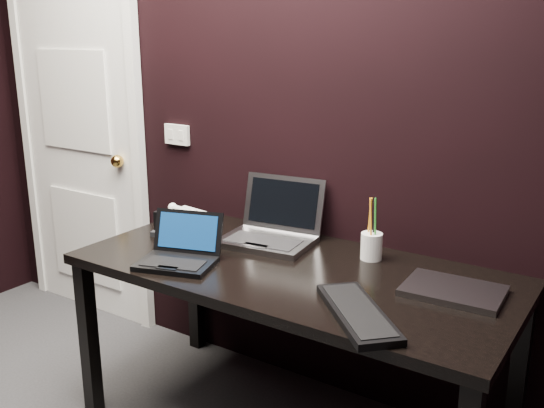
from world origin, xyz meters
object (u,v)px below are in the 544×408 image
Objects in this scene: closed_laptop at (453,291)px; mobile_phone at (160,227)px; silver_laptop at (271,231)px; pen_cup at (371,245)px; netbook at (179,254)px; desk at (292,285)px; door at (80,137)px; desk_phone at (184,217)px; ext_keyboard at (357,313)px.

mobile_phone is at bearing -175.94° from closed_laptop.
silver_laptop is 1.65× the size of pen_cup.
netbook is 1.39× the size of pen_cup.
netbook is 1.03m from closed_laptop.
desk is at bearing 0.20° from mobile_phone.
silver_laptop reaches higher than mobile_phone.
door is 1.26× the size of desk.
pen_cup reaches higher than netbook.
netbook reaches higher than closed_laptop.
closed_laptop is (0.99, 0.30, -0.03)m from netbook.
mobile_phone is (0.96, -0.38, -0.26)m from door.
netbook is at bearing -34.60° from mobile_phone.
door is 1.73m from desk.
pen_cup is (0.93, 0.06, 0.02)m from desk_phone.
door is at bearing 162.93° from ext_keyboard.
netbook is at bearing -24.93° from door.
netbook is (-0.39, -0.21, 0.12)m from desk.
netbook reaches higher than desk_phone.
netbook is at bearing -143.10° from pen_cup.
netbook is 0.51m from desk_phone.
desk_phone is at bearing -176.47° from pen_cup.
netbook is 1.74× the size of desk_phone.
pen_cup is (1.87, -0.13, -0.25)m from door.
closed_laptop is at bearing -7.68° from silver_laptop.
door reaches higher than desk_phone.
silver_laptop is 0.45m from pen_cup.
door is 19.95× the size of mobile_phone.
pen_cup is (-0.18, 0.50, 0.05)m from ext_keyboard.
pen_cup is at bearing 15.09° from mobile_phone.
silver_laptop is 0.78m from ext_keyboard.
closed_laptop is 1.35× the size of pen_cup.
ext_keyboard is at bearing -17.07° from door.
desk is 0.36m from pen_cup.
desk_phone is (-1.11, 0.44, 0.02)m from ext_keyboard.
mobile_phone reaches higher than ext_keyboard.
netbook is at bearing -110.78° from silver_laptop.
desk_phone is at bearing 158.43° from ext_keyboard.
door reaches higher than silver_laptop.
desk_phone reaches higher than desk.
desk is 0.61m from closed_laptop.
ext_keyboard is at bearing -13.00° from mobile_phone.
desk is 0.33m from silver_laptop.
netbook is at bearing 176.95° from ext_keyboard.
desk is 8.43× the size of desk_phone.
desk is at bearing -12.82° from door.
mobile_phone is at bearing 167.00° from ext_keyboard.
pen_cup reaches higher than closed_laptop.
desk is 4.85× the size of netbook.
door is at bearing 173.00° from silver_laptop.
desk is 0.74m from desk_phone.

